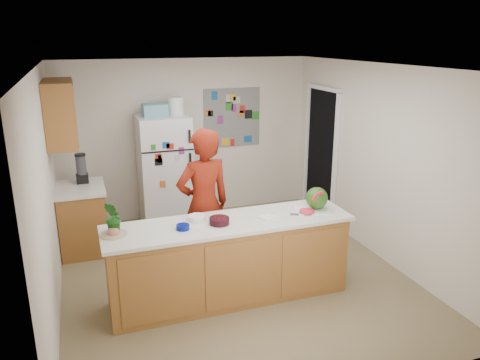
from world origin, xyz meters
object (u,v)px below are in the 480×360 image
object	(u,v)px
refrigerator	(165,172)
person	(204,206)
cherry_bowl	(219,221)
watermelon	(317,198)

from	to	relation	value
refrigerator	person	world-z (taller)	person
person	refrigerator	bearing A→B (deg)	-96.30
refrigerator	person	distance (m)	1.82
refrigerator	cherry_bowl	distance (m)	2.42
person	watermelon	bearing A→B (deg)	144.60
refrigerator	person	bearing A→B (deg)	-86.18
person	cherry_bowl	bearing A→B (deg)	80.56
watermelon	cherry_bowl	world-z (taller)	watermelon
cherry_bowl	refrigerator	bearing A→B (deg)	93.04
person	watermelon	xyz separation A→B (m)	(1.18, -0.56, 0.14)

